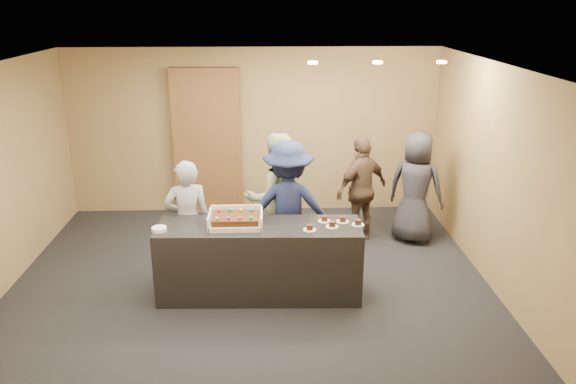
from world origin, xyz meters
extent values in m
plane|color=black|center=(0.00, 0.00, 0.00)|extent=(6.00, 6.00, 0.00)
plane|color=silver|center=(0.00, 0.00, 2.70)|extent=(6.00, 6.00, 0.00)
cube|color=olive|center=(0.00, 2.50, 1.35)|extent=(6.00, 0.04, 2.70)
cube|color=olive|center=(0.00, -2.50, 1.35)|extent=(6.00, 0.04, 2.70)
cube|color=olive|center=(3.00, 0.00, 1.35)|extent=(0.04, 5.00, 2.70)
cube|color=black|center=(0.12, -0.42, 0.45)|extent=(2.42, 0.77, 0.90)
cube|color=brown|center=(-0.75, 2.41, 1.20)|extent=(1.09, 0.15, 2.40)
cube|color=white|center=(-0.15, -0.42, 0.93)|extent=(0.60, 0.42, 0.06)
cube|color=white|center=(-0.45, -0.42, 0.98)|extent=(0.02, 0.42, 0.16)
cube|color=white|center=(0.15, -0.42, 0.98)|extent=(0.02, 0.42, 0.16)
cube|color=white|center=(-0.15, -0.21, 0.99)|extent=(0.60, 0.02, 0.18)
cube|color=#32170B|center=(-0.15, -0.42, 0.99)|extent=(0.53, 0.37, 0.07)
sphere|color=red|center=(-0.35, -0.29, 1.05)|extent=(0.04, 0.04, 0.04)
sphere|color=green|center=(-0.22, -0.29, 1.05)|extent=(0.04, 0.04, 0.04)
sphere|color=yellow|center=(-0.09, -0.29, 1.05)|extent=(0.04, 0.04, 0.04)
sphere|color=#187CCF|center=(0.03, -0.29, 1.05)|extent=(0.04, 0.04, 0.04)
sphere|color=yellow|center=(-0.35, -0.55, 1.05)|extent=(0.04, 0.04, 0.04)
sphere|color=purple|center=(-0.22, -0.55, 1.05)|extent=(0.04, 0.04, 0.04)
sphere|color=#D35B17|center=(-0.09, -0.55, 1.05)|extent=(0.04, 0.04, 0.04)
sphere|color=green|center=(0.03, -0.55, 1.05)|extent=(0.04, 0.04, 0.04)
cylinder|color=white|center=(-1.02, -0.53, 0.92)|extent=(0.17, 0.17, 0.04)
cylinder|color=white|center=(0.70, -0.58, 0.90)|extent=(0.15, 0.15, 0.01)
cube|color=#32170B|center=(0.70, -0.58, 0.94)|extent=(0.07, 0.06, 0.06)
cylinder|color=white|center=(0.90, -0.31, 0.90)|extent=(0.15, 0.15, 0.01)
cube|color=#32170B|center=(0.90, -0.31, 0.94)|extent=(0.07, 0.06, 0.06)
cylinder|color=white|center=(0.97, -0.49, 0.90)|extent=(0.15, 0.15, 0.01)
cube|color=#32170B|center=(0.97, -0.49, 0.94)|extent=(0.07, 0.06, 0.06)
cylinder|color=white|center=(1.11, -0.34, 0.90)|extent=(0.15, 0.15, 0.01)
cube|color=#32170B|center=(1.11, -0.34, 0.94)|extent=(0.07, 0.06, 0.06)
cylinder|color=white|center=(1.28, -0.45, 0.90)|extent=(0.15, 0.15, 0.01)
cube|color=#32170B|center=(1.28, -0.45, 0.94)|extent=(0.07, 0.06, 0.06)
imported|color=gray|center=(-0.77, 0.03, 0.79)|extent=(0.65, 0.51, 1.57)
imported|color=#98AB80|center=(0.34, 0.56, 0.89)|extent=(1.01, 0.88, 1.77)
imported|color=#1A2044|center=(0.49, 0.23, 0.87)|extent=(1.16, 0.70, 1.75)
imported|color=brown|center=(1.59, 1.16, 0.79)|extent=(0.98, 0.84, 1.58)
imported|color=#2B2A30|center=(2.37, 1.11, 0.82)|extent=(0.96, 0.86, 1.65)
cylinder|color=#FFEAC6|center=(0.80, 0.50, 2.67)|extent=(0.12, 0.12, 0.03)
cylinder|color=#FFEAC6|center=(1.60, 0.50, 2.67)|extent=(0.12, 0.12, 0.03)
cylinder|color=#FFEAC6|center=(2.40, 0.50, 2.67)|extent=(0.12, 0.12, 0.03)
camera|label=1|loc=(0.23, -6.50, 3.43)|focal=35.00mm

